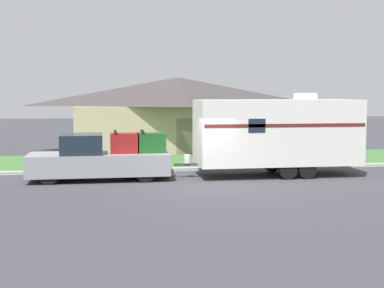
% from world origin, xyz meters
% --- Properties ---
extents(ground_plane, '(120.00, 120.00, 0.00)m').
position_xyz_m(ground_plane, '(0.00, 0.00, 0.00)').
color(ground_plane, '#38383D').
extents(curb_strip, '(80.00, 0.30, 0.14)m').
position_xyz_m(curb_strip, '(0.00, 3.75, 0.07)').
color(curb_strip, '#ADADA8').
rests_on(curb_strip, ground_plane).
extents(lawn_strip, '(80.00, 7.00, 0.03)m').
position_xyz_m(lawn_strip, '(0.00, 7.40, 0.01)').
color(lawn_strip, '#3D6B33').
rests_on(lawn_strip, ground_plane).
extents(house_across_street, '(13.34, 6.48, 4.51)m').
position_xyz_m(house_across_street, '(0.68, 12.88, 2.34)').
color(house_across_street, tan).
rests_on(house_across_street, ground_plane).
extents(pickup_truck, '(5.73, 2.06, 2.00)m').
position_xyz_m(pickup_truck, '(-3.97, 1.72, 0.86)').
color(pickup_truck, black).
rests_on(pickup_truck, ground_plane).
extents(travel_trailer, '(7.82, 2.46, 3.51)m').
position_xyz_m(travel_trailer, '(3.42, 1.72, 1.85)').
color(travel_trailer, black).
rests_on(travel_trailer, ground_plane).
extents(mailbox, '(0.48, 0.20, 1.26)m').
position_xyz_m(mailbox, '(1.70, 4.66, 0.97)').
color(mailbox, brown).
rests_on(mailbox, ground_plane).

